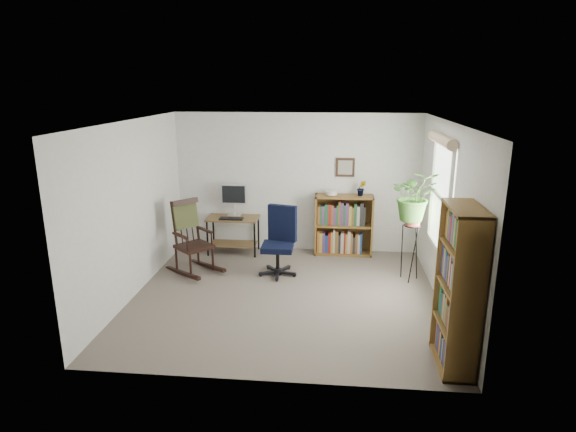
# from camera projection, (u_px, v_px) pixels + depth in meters

# --- Properties ---
(floor) EXTENTS (4.20, 4.00, 0.00)m
(floor) POSITION_uv_depth(u_px,v_px,m) (285.00, 296.00, 6.72)
(floor) COLOR #74685E
(floor) RESTS_ON ground
(ceiling) EXTENTS (4.20, 4.00, 0.00)m
(ceiling) POSITION_uv_depth(u_px,v_px,m) (285.00, 122.00, 6.08)
(ceiling) COLOR white
(ceiling) RESTS_ON ground
(wall_back) EXTENTS (4.20, 0.00, 2.40)m
(wall_back) POSITION_uv_depth(u_px,v_px,m) (297.00, 183.00, 8.32)
(wall_back) COLOR silver
(wall_back) RESTS_ON ground
(wall_front) EXTENTS (4.20, 0.00, 2.40)m
(wall_front) POSITION_uv_depth(u_px,v_px,m) (263.00, 269.00, 4.48)
(wall_front) COLOR silver
(wall_front) RESTS_ON ground
(wall_left) EXTENTS (0.00, 4.00, 2.40)m
(wall_left) POSITION_uv_depth(u_px,v_px,m) (133.00, 209.00, 6.59)
(wall_left) COLOR silver
(wall_left) RESTS_ON ground
(wall_right) EXTENTS (0.00, 4.00, 2.40)m
(wall_right) POSITION_uv_depth(u_px,v_px,m) (447.00, 217.00, 6.20)
(wall_right) COLOR silver
(wall_right) RESTS_ON ground
(window) EXTENTS (0.12, 1.20, 1.50)m
(window) POSITION_uv_depth(u_px,v_px,m) (440.00, 197.00, 6.44)
(window) COLOR white
(window) RESTS_ON wall_right
(desk) EXTENTS (0.89, 0.49, 0.64)m
(desk) POSITION_uv_depth(u_px,v_px,m) (233.00, 235.00, 8.36)
(desk) COLOR brown
(desk) RESTS_ON floor
(monitor) EXTENTS (0.46, 0.16, 0.56)m
(monitor) POSITION_uv_depth(u_px,v_px,m) (234.00, 200.00, 8.34)
(monitor) COLOR silver
(monitor) RESTS_ON desk
(keyboard) EXTENTS (0.40, 0.15, 0.02)m
(keyboard) POSITION_uv_depth(u_px,v_px,m) (231.00, 219.00, 8.16)
(keyboard) COLOR black
(keyboard) RESTS_ON desk
(office_chair) EXTENTS (0.71, 0.71, 1.08)m
(office_chair) POSITION_uv_depth(u_px,v_px,m) (278.00, 242.00, 7.33)
(office_chair) COLOR black
(office_chair) RESTS_ON floor
(rocking_chair) EXTENTS (1.14, 1.11, 1.16)m
(rocking_chair) POSITION_uv_depth(u_px,v_px,m) (194.00, 237.00, 7.43)
(rocking_chair) COLOR black
(rocking_chair) RESTS_ON floor
(low_bookshelf) EXTENTS (0.98, 0.33, 1.04)m
(low_bookshelf) POSITION_uv_depth(u_px,v_px,m) (344.00, 225.00, 8.25)
(low_bookshelf) COLOR brown
(low_bookshelf) RESTS_ON floor
(tall_bookshelf) EXTENTS (0.32, 0.75, 1.72)m
(tall_bookshelf) POSITION_uv_depth(u_px,v_px,m) (458.00, 289.00, 4.87)
(tall_bookshelf) COLOR brown
(tall_bookshelf) RESTS_ON floor
(plant_stand) EXTENTS (0.32, 0.32, 1.00)m
(plant_stand) POSITION_uv_depth(u_px,v_px,m) (411.00, 248.00, 7.14)
(plant_stand) COLOR black
(plant_stand) RESTS_ON floor
(spider_plant) EXTENTS (1.69, 1.88, 1.46)m
(spider_plant) POSITION_uv_depth(u_px,v_px,m) (416.00, 171.00, 6.83)
(spider_plant) COLOR #376824
(spider_plant) RESTS_ON plant_stand
(potted_plant_small) EXTENTS (0.13, 0.24, 0.11)m
(potted_plant_small) POSITION_uv_depth(u_px,v_px,m) (361.00, 193.00, 8.08)
(potted_plant_small) COLOR #376824
(potted_plant_small) RESTS_ON low_bookshelf
(framed_picture) EXTENTS (0.32, 0.04, 0.32)m
(framed_picture) POSITION_uv_depth(u_px,v_px,m) (345.00, 167.00, 8.13)
(framed_picture) COLOR black
(framed_picture) RESTS_ON wall_back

